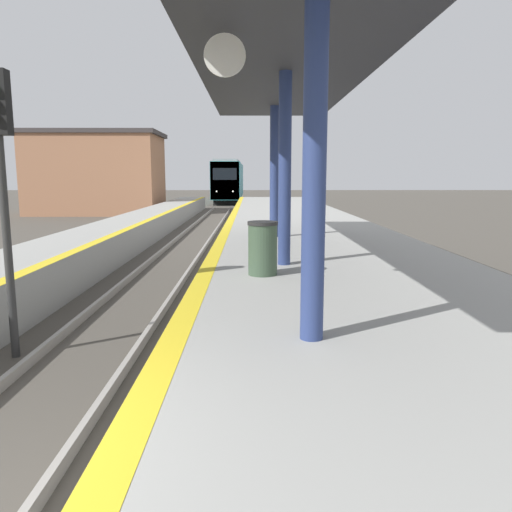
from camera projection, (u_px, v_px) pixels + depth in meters
train at (229, 181)px, 55.12m from camera, size 2.75×18.64×4.36m
signal_near at (0, 160)px, 7.11m from camera, size 0.36×0.31×4.19m
station_canopy at (286, 73)px, 9.28m from camera, size 3.31×13.72×3.86m
trash_bin at (263, 248)px, 8.74m from camera, size 0.53×0.53×0.94m
station_building at (97, 173)px, 36.29m from camera, size 9.51×5.78×5.91m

